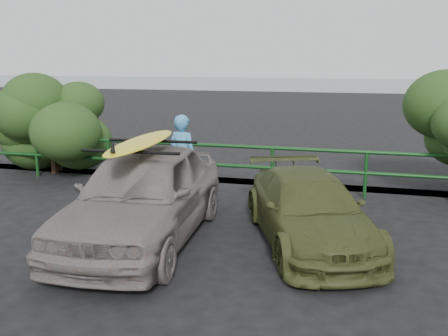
{
  "coord_description": "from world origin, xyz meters",
  "views": [
    {
      "loc": [
        2.75,
        -5.7,
        2.91
      ],
      "look_at": [
        0.68,
        2.05,
        1.16
      ],
      "focal_mm": 40.0,
      "sensor_mm": 36.0,
      "label": 1
    }
  ],
  "objects_px": {
    "sedan": "(144,195)",
    "guardrail": "(228,167)",
    "olive_vehicle": "(309,210)",
    "surfboard": "(142,142)",
    "man": "(183,158)"
  },
  "relations": [
    {
      "from": "guardrail",
      "to": "sedan",
      "type": "distance_m",
      "value": 3.58
    },
    {
      "from": "sedan",
      "to": "olive_vehicle",
      "type": "relative_size",
      "value": 1.18
    },
    {
      "from": "man",
      "to": "sedan",
      "type": "bearing_deg",
      "value": 111.98
    },
    {
      "from": "guardrail",
      "to": "surfboard",
      "type": "bearing_deg",
      "value": -98.15
    },
    {
      "from": "olive_vehicle",
      "to": "guardrail",
      "type": "bearing_deg",
      "value": 104.07
    },
    {
      "from": "guardrail",
      "to": "man",
      "type": "bearing_deg",
      "value": -123.63
    },
    {
      "from": "guardrail",
      "to": "sedan",
      "type": "height_order",
      "value": "sedan"
    },
    {
      "from": "surfboard",
      "to": "man",
      "type": "bearing_deg",
      "value": 90.96
    },
    {
      "from": "sedan",
      "to": "guardrail",
      "type": "bearing_deg",
      "value": 78.15
    },
    {
      "from": "guardrail",
      "to": "sedan",
      "type": "xyz_separation_m",
      "value": [
        -0.51,
        -3.54,
        0.25
      ]
    },
    {
      "from": "olive_vehicle",
      "to": "sedan",
      "type": "bearing_deg",
      "value": 171.34
    },
    {
      "from": "guardrail",
      "to": "man",
      "type": "height_order",
      "value": "man"
    },
    {
      "from": "olive_vehicle",
      "to": "surfboard",
      "type": "height_order",
      "value": "surfboard"
    },
    {
      "from": "olive_vehicle",
      "to": "man",
      "type": "xyz_separation_m",
      "value": [
        -2.8,
        1.9,
        0.35
      ]
    },
    {
      "from": "guardrail",
      "to": "surfboard",
      "type": "distance_m",
      "value": 3.74
    }
  ]
}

